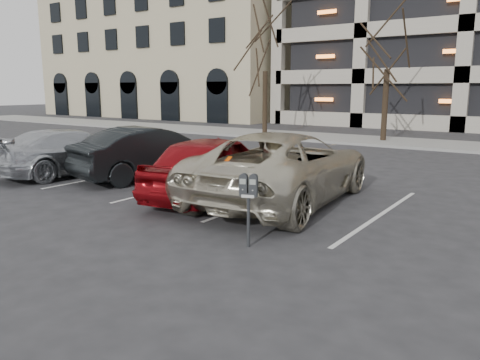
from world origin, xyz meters
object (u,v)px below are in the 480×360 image
object	(u,v)px
parking_meter	(248,192)
car_dark	(152,153)
tree_b	(390,23)
suv_silver	(283,167)
car_red	(215,166)
car_silver	(72,151)
tree_a	(266,31)

from	to	relation	value
parking_meter	car_dark	distance (m)	6.91
tree_b	suv_silver	world-z (taller)	tree_b
car_red	car_silver	size ratio (longest dim) A/B	0.94
car_red	car_dark	size ratio (longest dim) A/B	0.99
tree_a	parking_meter	world-z (taller)	tree_a
tree_a	car_dark	bearing A→B (deg)	-72.23
car_red	suv_silver	bearing A→B (deg)	-169.51
suv_silver	car_red	world-z (taller)	suv_silver
tree_b	suv_silver	xyz separation A→B (m)	(2.03, -13.77, -4.94)
car_dark	tree_a	bearing A→B (deg)	-58.54
parking_meter	suv_silver	bearing A→B (deg)	90.56
suv_silver	car_silver	xyz separation A→B (m)	(-7.32, -0.60, -0.12)
car_red	car_silver	distance (m)	5.72
tree_a	car_dark	size ratio (longest dim) A/B	1.72
parking_meter	car_red	xyz separation A→B (m)	(-2.76, 2.62, -0.17)
parking_meter	suv_silver	xyz separation A→B (m)	(-1.16, 3.23, -0.12)
tree_a	suv_silver	xyz separation A→B (m)	(9.03, -13.77, -5.02)
car_silver	tree_a	bearing A→B (deg)	-78.49
parking_meter	car_dark	bearing A→B (deg)	129.41
car_dark	car_silver	bearing A→B (deg)	34.10
parking_meter	car_dark	world-z (taller)	car_dark
tree_b	car_silver	world-z (taller)	tree_b
tree_a	car_silver	xyz separation A→B (m)	(1.72, -14.37, -5.14)
parking_meter	suv_silver	world-z (taller)	suv_silver
tree_b	car_silver	distance (m)	16.13
tree_b	car_red	world-z (taller)	tree_b
parking_meter	car_red	world-z (taller)	car_red
car_red	car_silver	world-z (taller)	car_red
suv_silver	car_dark	world-z (taller)	suv_silver
tree_b	car_dark	xyz separation A→B (m)	(-2.70, -13.41, -5.01)
tree_b	suv_silver	bearing A→B (deg)	-81.61
car_silver	car_red	bearing A→B (deg)	-175.35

